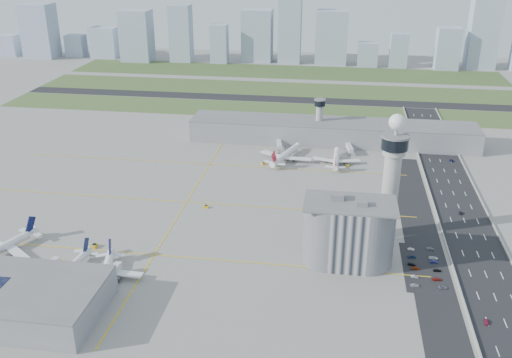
# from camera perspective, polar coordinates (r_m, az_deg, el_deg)

# --- Properties ---
(ground) EXTENTS (1000.00, 1000.00, 0.00)m
(ground) POSITION_cam_1_polar(r_m,az_deg,el_deg) (298.49, -1.01, -5.27)
(ground) COLOR gray
(grass_strip_0) EXTENTS (480.00, 50.00, 0.08)m
(grass_strip_0) POSITION_cam_1_polar(r_m,az_deg,el_deg) (508.22, 0.99, 6.94)
(grass_strip_0) COLOR #4C642F
(grass_strip_0) RESTS_ON ground
(grass_strip_1) EXTENTS (480.00, 60.00, 0.08)m
(grass_strip_1) POSITION_cam_1_polar(r_m,az_deg,el_deg) (580.05, 2.00, 8.98)
(grass_strip_1) COLOR #405729
(grass_strip_1) RESTS_ON ground
(grass_strip_2) EXTENTS (480.00, 70.00, 0.08)m
(grass_strip_2) POSITION_cam_1_polar(r_m,az_deg,el_deg) (657.45, 2.84, 10.67)
(grass_strip_2) COLOR #405528
(grass_strip_2) RESTS_ON ground
(runway) EXTENTS (480.00, 22.00, 0.10)m
(runway) POSITION_cam_1_polar(r_m,az_deg,el_deg) (543.54, 1.52, 8.01)
(runway) COLOR black
(runway) RESTS_ON ground
(highway) EXTENTS (28.00, 500.00, 0.10)m
(highway) POSITION_cam_1_polar(r_m,az_deg,el_deg) (303.39, 21.08, -6.46)
(highway) COLOR black
(highway) RESTS_ON ground
(barrier_left) EXTENTS (0.60, 500.00, 1.20)m
(barrier_left) POSITION_cam_1_polar(r_m,az_deg,el_deg) (300.20, 18.48, -6.28)
(barrier_left) COLOR #9E9E99
(barrier_left) RESTS_ON ground
(barrier_right) EXTENTS (0.60, 500.00, 1.20)m
(barrier_right) POSITION_cam_1_polar(r_m,az_deg,el_deg) (306.69, 23.66, -6.46)
(barrier_right) COLOR #9E9E99
(barrier_right) RESTS_ON ground
(landside_road) EXTENTS (18.00, 260.00, 0.08)m
(landside_road) POSITION_cam_1_polar(r_m,az_deg,el_deg) (289.97, 16.61, -7.25)
(landside_road) COLOR black
(landside_road) RESTS_ON ground
(parking_lot) EXTENTS (20.00, 44.00, 0.10)m
(parking_lot) POSITION_cam_1_polar(r_m,az_deg,el_deg) (279.43, 16.49, -8.46)
(parking_lot) COLOR black
(parking_lot) RESTS_ON ground
(taxiway_line_h_0) EXTENTS (260.00, 0.60, 0.01)m
(taxiway_line_h_0) POSITION_cam_1_polar(r_m,az_deg,el_deg) (282.21, -10.15, -7.48)
(taxiway_line_h_0) COLOR yellow
(taxiway_line_h_0) RESTS_ON ground
(taxiway_line_h_1) EXTENTS (260.00, 0.60, 0.01)m
(taxiway_line_h_1) POSITION_cam_1_polar(r_m,az_deg,el_deg) (332.69, -6.96, -2.30)
(taxiway_line_h_1) COLOR yellow
(taxiway_line_h_1) RESTS_ON ground
(taxiway_line_h_2) EXTENTS (260.00, 0.60, 0.01)m
(taxiway_line_h_2) POSITION_cam_1_polar(r_m,az_deg,el_deg) (385.90, -4.65, 1.48)
(taxiway_line_h_2) COLOR yellow
(taxiway_line_h_2) RESTS_ON ground
(taxiway_line_v) EXTENTS (0.60, 260.00, 0.01)m
(taxiway_line_v) POSITION_cam_1_polar(r_m,az_deg,el_deg) (332.69, -6.96, -2.30)
(taxiway_line_v) COLOR yellow
(taxiway_line_v) RESTS_ON ground
(control_tower) EXTENTS (14.00, 14.00, 64.50)m
(control_tower) POSITION_cam_1_polar(r_m,az_deg,el_deg) (288.66, 13.45, 0.73)
(control_tower) COLOR #ADAAA5
(control_tower) RESTS_ON ground
(secondary_tower) EXTENTS (8.60, 8.60, 31.90)m
(secondary_tower) POSITION_cam_1_polar(r_m,az_deg,el_deg) (427.11, 6.35, 6.25)
(secondary_tower) COLOR #ADAAA5
(secondary_tower) RESTS_ON ground
(admin_building) EXTENTS (42.00, 24.00, 33.50)m
(admin_building) POSITION_cam_1_polar(r_m,az_deg,el_deg) (268.61, 9.22, -5.33)
(admin_building) COLOR #B2B2B7
(admin_building) RESTS_ON ground
(terminal_pier) EXTENTS (210.00, 32.00, 15.80)m
(terminal_pier) POSITION_cam_1_polar(r_m,az_deg,el_deg) (428.26, 7.61, 4.70)
(terminal_pier) COLOR gray
(terminal_pier) RESTS_ON ground
(near_terminal) EXTENTS (84.00, 42.00, 13.00)m
(near_terminal) POSITION_cam_1_polar(r_m,az_deg,el_deg) (259.27, -24.25, -10.72)
(near_terminal) COLOR gray
(near_terminal) RESTS_ON ground
(airplane_near_a) EXTENTS (48.80, 52.61, 11.96)m
(airplane_near_a) POSITION_cam_1_polar(r_m,az_deg,el_deg) (301.19, -24.23, -5.94)
(airplane_near_a) COLOR white
(airplane_near_a) RESTS_ON ground
(airplane_near_b) EXTENTS (34.06, 38.95, 10.13)m
(airplane_near_b) POSITION_cam_1_polar(r_m,az_deg,el_deg) (273.74, -18.24, -8.18)
(airplane_near_b) COLOR white
(airplane_near_b) RESTS_ON ground
(airplane_near_c) EXTENTS (42.11, 46.65, 11.23)m
(airplane_near_c) POSITION_cam_1_polar(r_m,az_deg,el_deg) (264.22, -14.97, -8.83)
(airplane_near_c) COLOR white
(airplane_near_c) RESTS_ON ground
(airplane_far_a) EXTENTS (49.96, 54.26, 12.51)m
(airplane_far_a) POSITION_cam_1_polar(r_m,az_deg,el_deg) (391.42, 3.02, 2.83)
(airplane_far_a) COLOR white
(airplane_far_a) RESTS_ON ground
(airplane_far_b) EXTENTS (33.25, 38.94, 10.78)m
(airplane_far_b) POSITION_cam_1_polar(r_m,az_deg,el_deg) (389.10, 8.04, 2.36)
(airplane_far_b) COLOR white
(airplane_far_b) RESTS_ON ground
(jet_bridge_near_1) EXTENTS (5.39, 14.31, 5.70)m
(jet_bridge_near_1) POSITION_cam_1_polar(r_m,az_deg,el_deg) (273.41, -20.94, -9.18)
(jet_bridge_near_1) COLOR silver
(jet_bridge_near_1) RESTS_ON ground
(jet_bridge_near_2) EXTENTS (5.39, 14.31, 5.70)m
(jet_bridge_near_2) POSITION_cam_1_polar(r_m,az_deg,el_deg) (260.76, -15.08, -10.03)
(jet_bridge_near_2) COLOR silver
(jet_bridge_near_2) RESTS_ON ground
(jet_bridge_far_0) EXTENTS (5.39, 14.31, 5.70)m
(jet_bridge_far_0) POSITION_cam_1_polar(r_m,az_deg,el_deg) (416.92, 2.28, 3.64)
(jet_bridge_far_0) COLOR silver
(jet_bridge_far_0) RESTS_ON ground
(jet_bridge_far_1) EXTENTS (5.39, 14.31, 5.70)m
(jet_bridge_far_1) POSITION_cam_1_polar(r_m,az_deg,el_deg) (414.81, 9.17, 3.25)
(jet_bridge_far_1) COLOR silver
(jet_bridge_far_1) RESTS_ON ground
(tug_0) EXTENTS (4.14, 4.13, 2.01)m
(tug_0) POSITION_cam_1_polar(r_m,az_deg,el_deg) (291.39, -21.98, -7.67)
(tug_0) COLOR yellow
(tug_0) RESTS_ON ground
(tug_1) EXTENTS (2.71, 3.32, 1.67)m
(tug_1) POSITION_cam_1_polar(r_m,az_deg,el_deg) (286.06, -18.98, -7.84)
(tug_1) COLOR yellow
(tug_1) RESTS_ON ground
(tug_2) EXTENTS (2.63, 3.62, 2.00)m
(tug_2) POSITION_cam_1_polar(r_m,az_deg,el_deg) (294.74, -15.85, -6.41)
(tug_2) COLOR gold
(tug_2) RESTS_ON ground
(tug_3) EXTENTS (2.96, 2.13, 1.65)m
(tug_3) POSITION_cam_1_polar(r_m,az_deg,el_deg) (324.32, -5.03, -2.75)
(tug_3) COLOR gold
(tug_3) RESTS_ON ground
(tug_4) EXTENTS (3.70, 3.58, 1.78)m
(tug_4) POSITION_cam_1_polar(r_m,az_deg,el_deg) (384.37, 0.76, 1.61)
(tug_4) COLOR gold
(tug_4) RESTS_ON ground
(tug_5) EXTENTS (2.20, 3.11, 1.76)m
(tug_5) POSITION_cam_1_polar(r_m,az_deg,el_deg) (385.95, 9.13, 1.40)
(tug_5) COLOR gold
(tug_5) RESTS_ON ground
(car_lot_0) EXTENTS (4.01, 2.03, 1.31)m
(car_lot_0) POSITION_cam_1_polar(r_m,az_deg,el_deg) (264.15, 15.60, -10.19)
(car_lot_0) COLOR #B7B8C1
(car_lot_0) RESTS_ON ground
(car_lot_1) EXTENTS (3.42, 1.30, 1.11)m
(car_lot_1) POSITION_cam_1_polar(r_m,az_deg,el_deg) (270.38, 15.58, -9.37)
(car_lot_1) COLOR #A5A8AE
(car_lot_1) RESTS_ON ground
(car_lot_2) EXTENTS (4.00, 1.92, 1.10)m
(car_lot_2) POSITION_cam_1_polar(r_m,az_deg,el_deg) (276.53, 15.67, -8.60)
(car_lot_2) COLOR #9C330C
(car_lot_2) RESTS_ON ground
(car_lot_3) EXTENTS (3.86, 1.85, 1.08)m
(car_lot_3) POSITION_cam_1_polar(r_m,az_deg,el_deg) (279.14, 15.32, -8.23)
(car_lot_3) COLOR black
(car_lot_3) RESTS_ON ground
(car_lot_4) EXTENTS (3.91, 2.05, 1.27)m
(car_lot_4) POSITION_cam_1_polar(r_m,az_deg,el_deg) (285.12, 15.30, -7.50)
(car_lot_4) COLOR navy
(car_lot_4) RESTS_ON ground
(car_lot_5) EXTENTS (3.38, 1.45, 1.08)m
(car_lot_5) POSITION_cam_1_polar(r_m,az_deg,el_deg) (291.58, 15.24, -6.79)
(car_lot_5) COLOR white
(car_lot_5) RESTS_ON ground
(car_lot_6) EXTENTS (4.00, 1.96, 1.10)m
(car_lot_6) POSITION_cam_1_polar(r_m,az_deg,el_deg) (266.33, 18.20, -10.27)
(car_lot_6) COLOR slate
(car_lot_6) RESTS_ON ground
(car_lot_7) EXTENTS (4.50, 2.36, 1.24)m
(car_lot_7) POSITION_cam_1_polar(r_m,az_deg,el_deg) (271.11, 17.65, -9.53)
(car_lot_7) COLOR maroon
(car_lot_7) RESTS_ON ground
(car_lot_8) EXTENTS (3.69, 1.76, 1.22)m
(car_lot_8) POSITION_cam_1_polar(r_m,az_deg,el_deg) (277.73, 17.67, -8.69)
(car_lot_8) COLOR black
(car_lot_8) RESTS_ON ground
(car_lot_9) EXTENTS (3.71, 1.36, 1.21)m
(car_lot_9) POSITION_cam_1_polar(r_m,az_deg,el_deg) (283.90, 17.35, -7.91)
(car_lot_9) COLOR navy
(car_lot_9) RESTS_ON ground
(car_lot_10) EXTENTS (4.56, 2.29, 1.24)m
(car_lot_10) POSITION_cam_1_polar(r_m,az_deg,el_deg) (287.01, 17.32, -7.54)
(car_lot_10) COLOR white
(car_lot_10) RESTS_ON ground
(car_lot_11) EXTENTS (4.04, 1.85, 1.14)m
(car_lot_11) POSITION_cam_1_polar(r_m,az_deg,el_deg) (294.57, 17.06, -6.68)
(car_lot_11) COLOR slate
(car_lot_11) RESTS_ON ground
(car_hw_0) EXTENTS (2.07, 4.00, 1.30)m
(car_hw_0) POSITION_cam_1_polar(r_m,az_deg,el_deg) (251.00, 22.07, -13.11)
(car_hw_0) COLOR maroon
(car_hw_0) RESTS_ON ground
(car_hw_1) EXTENTS (1.72, 3.85, 1.23)m
(car_hw_1) POSITION_cam_1_polar(r_m,az_deg,el_deg) (335.89, 19.78, -3.22)
(car_hw_1) COLOR black
(car_hw_1) RESTS_ON ground
(car_hw_2) EXTENTS (2.06, 4.40, 1.22)m
(car_hw_2) POSITION_cam_1_polar(r_m,az_deg,el_deg) (411.52, 18.97, 1.75)
(car_hw_2) COLOR navy
(car_hw_2) RESTS_ON ground
(car_hw_4) EXTENTS (1.89, 3.59, 1.17)m
(car_hw_4) POSITION_cam_1_polar(r_m,az_deg,el_deg) (464.53, 16.19, 4.49)
(car_hw_4) COLOR #AAAAAA
(car_hw_4) RESTS_ON ground
(skyline_bldg_0) EXTENTS (24.05, 19.24, 26.50)m
(skyline_bldg_0) POSITION_cam_1_polar(r_m,az_deg,el_deg) (811.10, -23.44, 12.19)
(skyline_bldg_0) COLOR #9EADC1
(skyline_bldg_0) RESTS_ON ground
(skyline_bldg_1) EXTENTS (37.63, 30.10, 65.60)m
(skyline_bldg_1) POSITION_cam_1_polar(r_m,az_deg,el_deg) (781.35, -20.83, 13.68)
(skyline_bldg_1) COLOR #9EADC1
(skyline_bldg_1) RESTS_ON ground
(skyline_bldg_2) EXTENTS (22.81, 18.25, 26.79)m
(skyline_bldg_2) POSITION_cam_1_polar(r_m,az_deg,el_deg) (777.06, -17.54, 12.60)
(skyline_bldg_2) COLOR #9EADC1
(skyline_bldg_2) RESTS_ON ground
(skyline_bldg_3) EXTENTS (32.30, 25.84, 36.93)m
(skyline_bldg_3) POSITION_cam_1_polar(r_m,az_deg,el_deg) (761.38, -14.86, 13.08)
(skyline_bldg_3) COLOR #9EADC1
(skyline_bldg_3) RESTS_ON ground
(skyline_bldg_4) EXTENTS (35.81, 28.65, 60.36)m
(skyline_bldg_4) POSITION_cam_1_polar(r_m,az_deg,el_deg) (727.07, -11.86, 13.85)
(skyline_bldg_4) COLOR #9EADC1
(skyline_bldg_4) RESTS_ON ground
(skyline_bldg_5) EXTENTS (25.49, 20.39, 66.89)m
(skyline_bldg_5) POSITION_cam_1_polar(r_m,az_deg,el_deg) (714.02, -7.52, 14.23)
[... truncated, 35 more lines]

